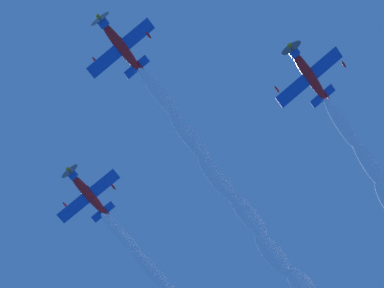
{
  "coord_description": "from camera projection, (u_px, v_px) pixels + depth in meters",
  "views": [
    {
      "loc": [
        4.76,
        33.36,
        2.03
      ],
      "look_at": [
        -14.11,
        -0.69,
        70.36
      ],
      "focal_mm": 71.88,
      "sensor_mm": 36.0,
      "label": 1
    }
  ],
  "objects": [
    {
      "name": "airplane_lead",
      "position": [
        119.0,
        44.0,
        74.83
      ],
      "size": [
        6.94,
        6.93,
        3.61
      ],
      "color": "red"
    },
    {
      "name": "airplane_left_wingman",
      "position": [
        307.0,
        73.0,
        74.06
      ],
      "size": [
        6.92,
        7.0,
        3.46
      ],
      "color": "red"
    },
    {
      "name": "airplane_right_wingman",
      "position": [
        87.0,
        192.0,
        83.02
      ],
      "size": [
        6.88,
        7.1,
        3.39
      ],
      "color": "red"
    },
    {
      "name": "smoke_trail_lead",
      "position": [
        254.0,
        224.0,
        83.97
      ],
      "size": [
        33.2,
        18.18,
        3.6
      ],
      "color": "white"
    }
  ]
}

